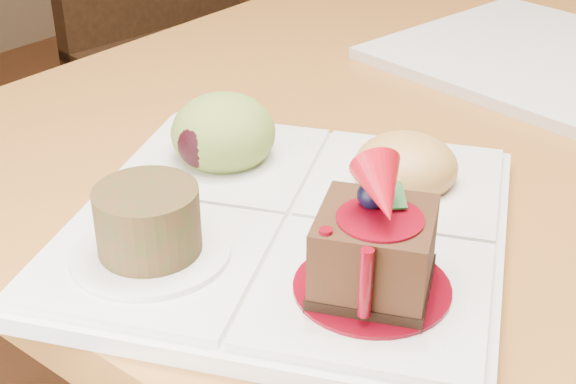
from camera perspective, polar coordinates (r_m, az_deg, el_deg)
The scene contains 3 objects.
chair_left at distance 1.69m, azimuth -7.41°, elevation 13.13°, with size 0.50×0.50×1.02m.
sampler_plate at distance 0.55m, azimuth -0.10°, elevation -0.87°, with size 0.38×0.38×0.11m.
second_plate at distance 0.91m, azimuth 17.59°, elevation 9.16°, with size 0.29×0.29×0.01m, color silver.
Camera 1 is at (0.18, -1.11, 1.05)m, focal length 50.00 mm.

